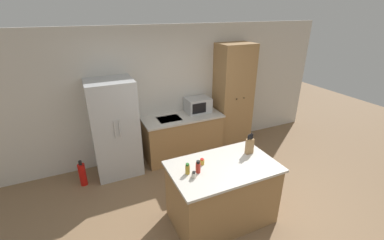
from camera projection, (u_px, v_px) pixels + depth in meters
name	position (u px, v px, depth m)	size (l,w,h in m)	color
ground_plane	(227.00, 222.00, 3.74)	(14.00, 14.00, 0.00)	#846647
wall_back	(169.00, 93.00, 5.16)	(7.20, 0.06, 2.60)	beige
refrigerator	(115.00, 129.00, 4.58)	(0.79, 0.69, 1.77)	#B7BABC
back_counter	(183.00, 136.00, 5.28)	(1.59, 0.66, 0.88)	#9E7547
pantry_cabinet	(233.00, 97.00, 5.50)	(0.74, 0.55, 2.23)	#9E7547
kitchen_island	(222.00, 193.00, 3.64)	(1.46, 0.90, 0.91)	#9E7547
microwave	(198.00, 105.00, 5.27)	(0.49, 0.38, 0.30)	#B2B5B7
knife_block	(250.00, 146.00, 3.70)	(0.11, 0.06, 0.33)	#9E7547
spice_bottle_tall_dark	(188.00, 169.00, 3.26)	(0.06, 0.06, 0.15)	gold
spice_bottle_short_red	(194.00, 175.00, 3.19)	(0.06, 0.06, 0.09)	beige
spice_bottle_amber_oil	(198.00, 167.00, 3.28)	(0.06, 0.06, 0.17)	#B2281E
spice_bottle_green_herb	(202.00, 162.00, 3.47)	(0.06, 0.06, 0.09)	gold
fire_extinguisher	(83.00, 174.00, 4.45)	(0.12, 0.12, 0.48)	red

